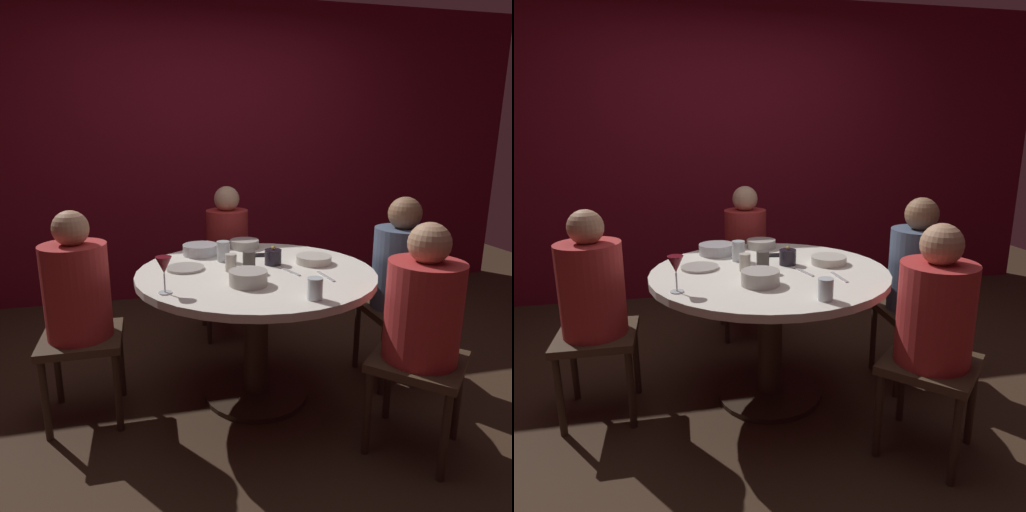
% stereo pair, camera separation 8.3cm
% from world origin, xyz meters
% --- Properties ---
extents(ground_plane, '(8.00, 8.00, 0.00)m').
position_xyz_m(ground_plane, '(0.00, 0.00, 0.00)').
color(ground_plane, '#382619').
extents(back_wall, '(6.00, 0.10, 2.60)m').
position_xyz_m(back_wall, '(0.00, 1.88, 1.30)').
color(back_wall, maroon).
rests_on(back_wall, ground).
extents(dining_table, '(1.29, 1.29, 0.76)m').
position_xyz_m(dining_table, '(0.00, 0.00, 0.59)').
color(dining_table, silver).
rests_on(dining_table, ground).
extents(seated_diner_left, '(0.40, 0.40, 1.12)m').
position_xyz_m(seated_diner_left, '(-0.93, 0.00, 0.69)').
color(seated_diner_left, '#3F2D1E').
rests_on(seated_diner_left, ground).
extents(seated_diner_back, '(0.40, 0.40, 1.12)m').
position_xyz_m(seated_diner_back, '(0.00, 0.90, 0.69)').
color(seated_diner_back, '#3F2D1E').
rests_on(seated_diner_back, ground).
extents(seated_diner_right, '(0.40, 0.40, 1.13)m').
position_xyz_m(seated_diner_right, '(0.88, 0.00, 0.70)').
color(seated_diner_right, '#3F2D1E').
rests_on(seated_diner_right, ground).
extents(seated_diner_front_right, '(0.57, 0.57, 1.11)m').
position_xyz_m(seated_diner_front_right, '(0.63, -0.63, 0.69)').
color(seated_diner_front_right, '#3F2D1E').
rests_on(seated_diner_front_right, ground).
extents(candle_holder, '(0.10, 0.10, 0.11)m').
position_xyz_m(candle_holder, '(0.12, 0.09, 0.80)').
color(candle_holder, black).
rests_on(candle_holder, dining_table).
extents(wine_glass, '(0.08, 0.08, 0.18)m').
position_xyz_m(wine_glass, '(-0.50, -0.27, 0.88)').
color(wine_glass, silver).
rests_on(wine_glass, dining_table).
extents(dinner_plate, '(0.21, 0.21, 0.01)m').
position_xyz_m(dinner_plate, '(-0.37, 0.11, 0.76)').
color(dinner_plate, '#B2ADA3').
rests_on(dinner_plate, dining_table).
extents(cell_phone, '(0.15, 0.09, 0.01)m').
position_xyz_m(cell_phone, '(0.11, 0.30, 0.76)').
color(cell_phone, black).
rests_on(cell_phone, dining_table).
extents(bowl_serving_large, '(0.22, 0.22, 0.06)m').
position_xyz_m(bowl_serving_large, '(-0.25, 0.41, 0.79)').
color(bowl_serving_large, '#B7B7BC').
rests_on(bowl_serving_large, dining_table).
extents(bowl_salad_center, '(0.19, 0.19, 0.07)m').
position_xyz_m(bowl_salad_center, '(-0.10, -0.24, 0.79)').
color(bowl_salad_center, '#B2ADA3').
rests_on(bowl_salad_center, dining_table).
extents(bowl_small_white, '(0.20, 0.20, 0.05)m').
position_xyz_m(bowl_small_white, '(0.35, 0.06, 0.78)').
color(bowl_small_white, beige).
rests_on(bowl_small_white, dining_table).
extents(bowl_sauce_side, '(0.19, 0.19, 0.05)m').
position_xyz_m(bowl_sauce_side, '(0.04, 0.51, 0.78)').
color(bowl_sauce_side, '#B2ADA3').
rests_on(bowl_sauce_side, dining_table).
extents(cup_near_candle, '(0.08, 0.08, 0.12)m').
position_xyz_m(cup_near_candle, '(-0.14, 0.23, 0.81)').
color(cup_near_candle, silver).
rests_on(cup_near_candle, dining_table).
extents(cup_by_left_diner, '(0.07, 0.07, 0.11)m').
position_xyz_m(cup_by_left_diner, '(-0.04, -0.02, 0.81)').
color(cup_by_left_diner, '#4C4742').
rests_on(cup_by_left_diner, dining_table).
extents(cup_by_right_diner, '(0.06, 0.06, 0.10)m').
position_xyz_m(cup_by_right_diner, '(-0.14, 0.01, 0.80)').
color(cup_by_right_diner, beige).
rests_on(cup_by_right_diner, dining_table).
extents(cup_center_front, '(0.07, 0.07, 0.10)m').
position_xyz_m(cup_center_front, '(0.15, -0.51, 0.81)').
color(cup_center_front, silver).
rests_on(cup_center_front, dining_table).
extents(fork_near_plate, '(0.07, 0.18, 0.01)m').
position_xyz_m(fork_near_plate, '(0.17, -0.08, 0.76)').
color(fork_near_plate, '#B7B7BC').
rests_on(fork_near_plate, dining_table).
extents(knife_near_plate, '(0.03, 0.18, 0.01)m').
position_xyz_m(knife_near_plate, '(0.32, -0.20, 0.76)').
color(knife_near_plate, '#B7B7BC').
rests_on(knife_near_plate, dining_table).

